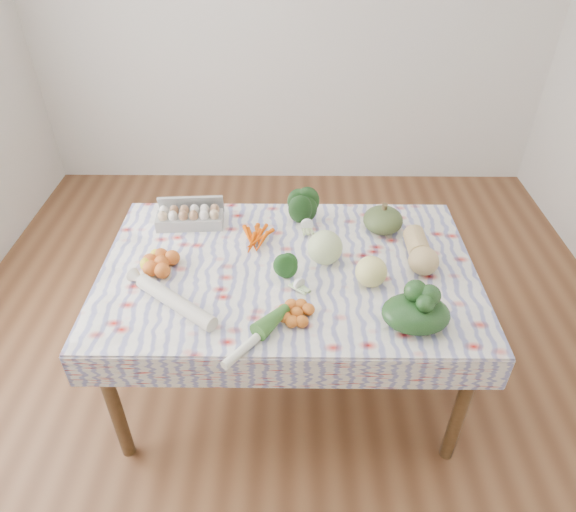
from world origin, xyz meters
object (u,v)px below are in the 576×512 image
at_px(cabbage, 325,247).
at_px(butternut_squash, 420,249).
at_px(kabocha_squash, 383,220).
at_px(grapefruit, 371,272).
at_px(dining_table, 288,281).
at_px(egg_carton, 190,218).

bearing_deg(cabbage, butternut_squash, 1.27).
bearing_deg(cabbage, kabocha_squash, 40.38).
xyz_separation_m(kabocha_squash, grapefruit, (-0.11, -0.40, 0.00)).
relative_size(dining_table, grapefruit, 11.95).
bearing_deg(dining_table, kabocha_squash, 32.10).
bearing_deg(kabocha_squash, egg_carton, 177.85).
xyz_separation_m(dining_table, egg_carton, (-0.49, 0.32, 0.13)).
bearing_deg(egg_carton, dining_table, -37.20).
bearing_deg(kabocha_squash, cabbage, -139.62).
distance_m(dining_table, butternut_squash, 0.61).
height_order(egg_carton, butternut_squash, butternut_squash).
xyz_separation_m(dining_table, cabbage, (0.16, 0.04, 0.16)).
bearing_deg(butternut_squash, dining_table, -175.90).
bearing_deg(kabocha_squash, dining_table, -147.90).
relative_size(egg_carton, cabbage, 2.08).
relative_size(egg_carton, kabocha_squash, 1.70).
distance_m(egg_carton, butternut_squash, 1.11).
xyz_separation_m(dining_table, grapefruit, (0.35, -0.12, 0.15)).
xyz_separation_m(dining_table, kabocha_squash, (0.46, 0.29, 0.15)).
bearing_deg(grapefruit, egg_carton, 152.39).
bearing_deg(butternut_squash, kabocha_squash, 118.56).
xyz_separation_m(egg_carton, butternut_squash, (1.07, -0.27, 0.02)).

